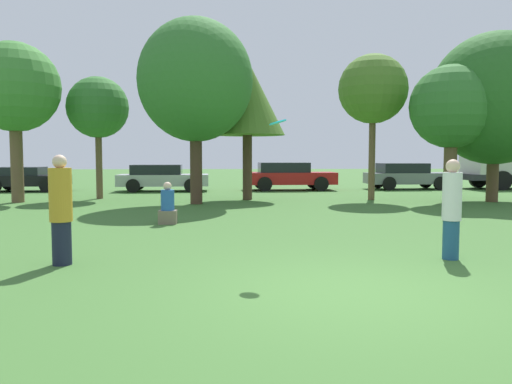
{
  "coord_description": "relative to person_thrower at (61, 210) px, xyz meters",
  "views": [
    {
      "loc": [
        -1.56,
        -6.13,
        1.72
      ],
      "look_at": [
        -0.99,
        3.37,
        1.04
      ],
      "focal_mm": 35.21,
      "sensor_mm": 36.0,
      "label": 1
    }
  ],
  "objects": [
    {
      "name": "parked_car_black",
      "position": [
        -7.17,
        17.01,
        -0.24
      ],
      "size": [
        3.89,
        2.06,
        1.19
      ],
      "rotation": [
        0.0,
        0.0,
        0.04
      ],
      "color": "black",
      "rests_on": "ground"
    },
    {
      "name": "parked_car_red",
      "position": [
        5.75,
        17.08,
        -0.14
      ],
      "size": [
        4.55,
        2.1,
        1.39
      ],
      "rotation": [
        0.0,
        0.0,
        0.04
      ],
      "color": "red",
      "rests_on": "ground"
    },
    {
      "name": "tree_5",
      "position": [
        10.69,
        9.63,
        2.57
      ],
      "size": [
        2.99,
        2.99,
        4.98
      ],
      "color": "brown",
      "rests_on": "ground"
    },
    {
      "name": "person_catcher",
      "position": [
        6.34,
        0.05,
        -0.03
      ],
      "size": [
        0.31,
        0.31,
        1.67
      ],
      "rotation": [
        0.0,
        0.0,
        -3.13
      ],
      "color": "navy",
      "rests_on": "ground"
    },
    {
      "name": "parked_car_grey",
      "position": [
        11.95,
        17.4,
        -0.16
      ],
      "size": [
        4.35,
        2.01,
        1.35
      ],
      "rotation": [
        0.0,
        0.0,
        0.04
      ],
      "color": "slate",
      "rests_on": "ground"
    },
    {
      "name": "ground_plane",
      "position": [
        4.16,
        -1.89,
        -0.87
      ],
      "size": [
        120.0,
        120.0,
        0.0
      ],
      "primitive_type": "plane",
      "color": "#3D6B2D"
    },
    {
      "name": "tree_1",
      "position": [
        -2.49,
        12.51,
        2.75
      ],
      "size": [
        2.44,
        2.44,
        4.88
      ],
      "color": "brown",
      "rests_on": "ground"
    },
    {
      "name": "parked_car_silver",
      "position": [
        -0.54,
        16.74,
        -0.19
      ],
      "size": [
        4.42,
        2.12,
        1.3
      ],
      "rotation": [
        0.0,
        0.0,
        0.04
      ],
      "color": "#B2B2B7",
      "rests_on": "ground"
    },
    {
      "name": "tree_0",
      "position": [
        -5.12,
        11.04,
        3.32
      ],
      "size": [
        3.27,
        3.27,
        5.88
      ],
      "color": "brown",
      "rests_on": "ground"
    },
    {
      "name": "tree_2",
      "position": [
        1.54,
        10.05,
        3.51
      ],
      "size": [
        4.07,
        4.07,
        6.58
      ],
      "color": "#473323",
      "rests_on": "ground"
    },
    {
      "name": "tree_6",
      "position": [
        12.6,
        10.22,
        2.96
      ],
      "size": [
        4.77,
        4.77,
        6.29
      ],
      "color": "brown",
      "rests_on": "ground"
    },
    {
      "name": "bystander_sitting",
      "position": [
        1.12,
        4.75,
        -0.44
      ],
      "size": [
        0.45,
        0.38,
        1.07
      ],
      "color": "#726651",
      "rests_on": "ground"
    },
    {
      "name": "person_thrower",
      "position": [
        0.0,
        0.0,
        0.0
      ],
      "size": [
        0.35,
        0.35,
        1.74
      ],
      "rotation": [
        0.0,
        0.0,
        0.01
      ],
      "color": "#191E33",
      "rests_on": "ground"
    },
    {
      "name": "tree_4",
      "position": [
        8.31,
        11.33,
        3.41
      ],
      "size": [
        2.68,
        2.68,
        5.66
      ],
      "color": "brown",
      "rests_on": "ground"
    },
    {
      "name": "frisbee",
      "position": [
        3.39,
        -0.35,
        1.36
      ],
      "size": [
        0.27,
        0.27,
        0.1
      ],
      "color": "#19B2D8"
    },
    {
      "name": "tree_3",
      "position": [
        3.44,
        11.65,
        3.09
      ],
      "size": [
        2.94,
        2.94,
        5.48
      ],
      "color": "#473323",
      "rests_on": "ground"
    }
  ]
}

